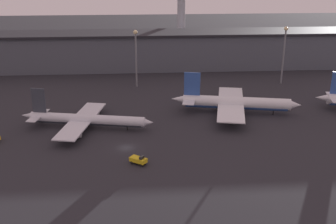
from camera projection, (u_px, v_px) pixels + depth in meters
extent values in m
plane|color=#26262B|center=(126.00, 148.00, 123.46)|extent=(600.00, 600.00, 0.00)
cube|color=#4C515B|center=(130.00, 52.00, 207.59)|extent=(225.28, 19.09, 16.87)
cube|color=black|center=(130.00, 33.00, 204.44)|extent=(225.28, 21.09, 1.20)
cylinder|color=silver|center=(87.00, 119.00, 136.63)|extent=(37.88, 10.86, 3.21)
cylinder|color=#333842|center=(87.00, 121.00, 136.83)|extent=(35.92, 10.00, 2.73)
cone|color=silver|center=(148.00, 122.00, 134.11)|extent=(4.39, 3.77, 3.05)
cone|color=silver|center=(28.00, 116.00, 139.09)|extent=(5.27, 3.65, 2.73)
cube|color=#333842|center=(39.00, 100.00, 136.66)|extent=(4.48, 1.30, 8.20)
cube|color=silver|center=(38.00, 115.00, 138.58)|extent=(5.58, 12.42, 0.24)
cube|color=silver|center=(82.00, 120.00, 137.01)|extent=(13.68, 34.12, 0.36)
cylinder|color=gray|center=(94.00, 113.00, 145.94)|extent=(3.81, 2.44, 1.76)
cylinder|color=gray|center=(76.00, 135.00, 128.58)|extent=(3.81, 2.44, 1.76)
cylinder|color=black|center=(127.00, 128.00, 135.76)|extent=(0.50, 0.50, 1.44)
cylinder|color=black|center=(83.00, 124.00, 138.87)|extent=(0.50, 0.50, 1.44)
cylinder|color=black|center=(81.00, 127.00, 136.49)|extent=(0.50, 0.50, 1.44)
cylinder|color=white|center=(236.00, 102.00, 149.83)|extent=(37.83, 11.67, 4.08)
cylinder|color=#2D519E|center=(236.00, 104.00, 150.07)|extent=(35.85, 10.68, 3.47)
cone|color=white|center=(294.00, 105.00, 147.28)|extent=(5.59, 4.79, 3.88)
cone|color=white|center=(180.00, 99.00, 152.29)|extent=(6.70, 4.64, 3.47)
cube|color=#2D519E|center=(192.00, 84.00, 149.67)|extent=(5.68, 1.55, 8.36)
cube|color=white|center=(190.00, 99.00, 151.71)|extent=(6.77, 14.18, 0.24)
cube|color=white|center=(231.00, 103.00, 150.24)|extent=(16.49, 38.92, 0.36)
cylinder|color=gray|center=(233.00, 98.00, 160.43)|extent=(4.86, 3.11, 2.25)
cylinder|color=gray|center=(234.00, 118.00, 140.72)|extent=(4.86, 3.11, 2.25)
cylinder|color=black|center=(273.00, 112.00, 149.18)|extent=(0.50, 0.50, 1.84)
cylinder|color=black|center=(230.00, 108.00, 152.61)|extent=(0.50, 0.50, 1.84)
cylinder|color=black|center=(230.00, 111.00, 149.58)|extent=(0.50, 0.50, 1.84)
cone|color=white|center=(324.00, 98.00, 154.07)|extent=(6.54, 4.53, 3.39)
cube|color=white|center=(335.00, 97.00, 153.48)|extent=(6.50, 13.33, 0.24)
cube|color=gold|center=(138.00, 160.00, 113.28)|extent=(5.03, 4.50, 1.16)
cube|color=black|center=(142.00, 157.00, 112.37)|extent=(1.47, 1.66, 0.80)
cylinder|color=black|center=(145.00, 163.00, 113.50)|extent=(1.05, 0.97, 0.90)
cylinder|color=black|center=(141.00, 165.00, 112.19)|extent=(1.05, 0.97, 0.90)
cylinder|color=black|center=(136.00, 160.00, 114.97)|extent=(1.05, 0.97, 0.90)
cylinder|color=black|center=(132.00, 162.00, 113.66)|extent=(1.05, 0.97, 0.90)
cylinder|color=slate|center=(136.00, 61.00, 177.33)|extent=(0.70, 0.70, 22.77)
sphere|color=beige|center=(135.00, 32.00, 173.16)|extent=(1.80, 1.80, 1.80)
cylinder|color=slate|center=(283.00, 57.00, 181.29)|extent=(0.70, 0.70, 23.54)
sphere|color=beige|center=(286.00, 29.00, 176.99)|extent=(1.80, 1.80, 1.80)
cylinder|color=#99999E|center=(181.00, 18.00, 236.23)|extent=(4.40, 4.40, 40.68)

